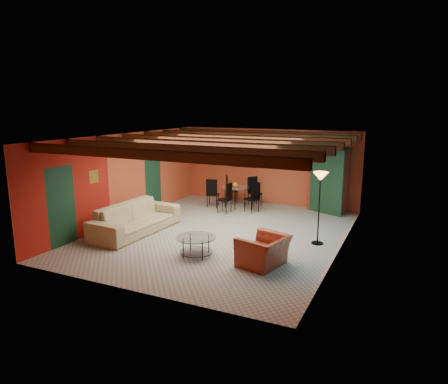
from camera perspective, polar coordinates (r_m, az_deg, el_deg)
The scene contains 11 objects.
room at distance 11.15m, azimuth -0.20°, elevation 6.01°, with size 6.52×8.01×2.71m.
sofa at distance 11.77m, azimuth -12.19°, elevation -3.59°, with size 2.84×1.11×0.83m, color tan.
armchair at distance 9.26m, azimuth 5.53°, elevation -8.19°, with size 1.06×0.92×0.69m, color maroon.
coffee_table at distance 9.83m, azimuth -3.90°, elevation -7.57°, with size 0.94×0.94×0.48m, color silver, non-canonical shape.
dining_table at distance 14.25m, azimuth 1.55°, elevation -0.18°, with size 1.98×1.98×1.03m, color silver, non-canonical shape.
armoire at distance 14.07m, azimuth 14.32°, elevation 1.54°, with size 1.21×0.59×2.12m, color maroon.
floor_lamp at distance 10.72m, azimuth 13.12°, elevation -2.23°, with size 0.38×0.38×1.90m, color black, non-canonical shape.
ceiling_fan at distance 11.05m, azimuth -0.44°, elevation 5.95°, with size 1.50×1.50×0.44m, color #472614, non-canonical shape.
painting at distance 15.09m, azimuth 2.98°, elevation 4.88°, with size 1.05×0.03×0.65m, color black.
potted_plant at distance 13.90m, azimuth 14.59°, elevation 6.72°, with size 0.39×0.34×0.43m, color #26661E.
vase at distance 14.13m, azimuth 1.57°, elevation 2.24°, with size 0.19×0.19×0.19m, color orange.
Camera 1 is at (4.74, -9.91, 3.55)m, focal length 32.76 mm.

